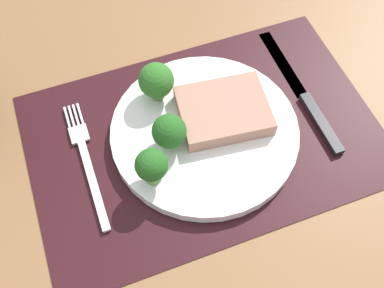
# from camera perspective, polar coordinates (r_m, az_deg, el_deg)

# --- Properties ---
(ground_plane) EXTENTS (1.40, 1.10, 0.03)m
(ground_plane) POSITION_cam_1_polar(r_m,az_deg,el_deg) (0.62, 1.53, 0.25)
(ground_plane) COLOR brown
(placemat) EXTENTS (0.46, 0.30, 0.00)m
(placemat) POSITION_cam_1_polar(r_m,az_deg,el_deg) (0.60, 1.57, 1.05)
(placemat) COLOR black
(placemat) RESTS_ON ground_plane
(plate) EXTENTS (0.25, 0.25, 0.02)m
(plate) POSITION_cam_1_polar(r_m,az_deg,el_deg) (0.60, 1.59, 1.53)
(plate) COLOR white
(plate) RESTS_ON placemat
(steak) EXTENTS (0.12, 0.10, 0.02)m
(steak) POSITION_cam_1_polar(r_m,az_deg,el_deg) (0.59, 4.00, 4.20)
(steak) COLOR tan
(steak) RESTS_ON plate
(broccoli_near_fork) EXTENTS (0.04, 0.04, 0.05)m
(broccoli_near_fork) POSITION_cam_1_polar(r_m,az_deg,el_deg) (0.53, -5.10, -2.78)
(broccoli_near_fork) COLOR #5B8942
(broccoli_near_fork) RESTS_ON plate
(broccoli_center) EXTENTS (0.04, 0.04, 0.05)m
(broccoli_center) POSITION_cam_1_polar(r_m,az_deg,el_deg) (0.55, -2.89, 1.57)
(broccoli_center) COLOR #5B8942
(broccoli_center) RESTS_ON plate
(broccoli_near_steak) EXTENTS (0.05, 0.05, 0.06)m
(broccoli_near_steak) POSITION_cam_1_polar(r_m,az_deg,el_deg) (0.60, -4.52, 7.92)
(broccoli_near_steak) COLOR #5B8942
(broccoli_near_steak) RESTS_ON plate
(fork) EXTENTS (0.02, 0.19, 0.01)m
(fork) POSITION_cam_1_polar(r_m,az_deg,el_deg) (0.60, -13.07, -2.15)
(fork) COLOR silver
(fork) RESTS_ON placemat
(knife) EXTENTS (0.02, 0.23, 0.01)m
(knife) POSITION_cam_1_polar(r_m,az_deg,el_deg) (0.65, 14.10, 5.61)
(knife) COLOR black
(knife) RESTS_ON placemat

